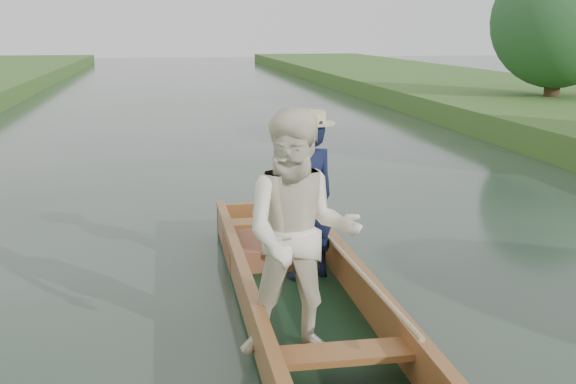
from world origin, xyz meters
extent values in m
plane|color=#283D30|center=(0.00, 0.00, 0.00)|extent=(120.00, 120.00, 0.00)
cylinder|color=#47331E|center=(9.80, 13.00, 1.13)|extent=(0.44, 0.44, 2.27)
sphere|color=#1F4E21|center=(9.80, 13.00, 2.67)|extent=(3.67, 3.67, 3.67)
sphere|color=#1F4E21|center=(10.40, 13.30, 2.27)|extent=(2.20, 2.20, 2.20)
cube|color=black|center=(0.00, 0.00, 0.04)|extent=(1.10, 5.00, 0.08)
cube|color=#995C2F|center=(-0.51, 0.00, 0.24)|extent=(0.08, 5.00, 0.32)
cube|color=#995C2F|center=(0.51, 0.00, 0.24)|extent=(0.08, 5.00, 0.32)
cube|color=#995C2F|center=(0.00, 2.46, 0.24)|extent=(1.10, 0.08, 0.32)
cube|color=#995C2F|center=(-0.51, 0.00, 0.42)|extent=(0.10, 5.00, 0.04)
cube|color=#995C2F|center=(0.51, 0.00, 0.42)|extent=(0.10, 5.00, 0.04)
cube|color=#995C2F|center=(0.00, 1.90, 0.30)|extent=(0.94, 0.30, 0.05)
cube|color=#995C2F|center=(0.00, -1.60, 0.30)|extent=(0.94, 0.30, 0.05)
imported|color=#111737|center=(0.19, 0.58, 0.88)|extent=(0.68, 0.55, 1.61)
cylinder|color=beige|center=(0.19, 0.58, 1.65)|extent=(0.52, 0.52, 0.12)
imported|color=white|center=(-0.21, -1.10, 1.01)|extent=(1.00, 0.83, 1.86)
cube|color=#A53735|center=(-0.13, 1.22, 0.19)|extent=(0.85, 0.90, 0.22)
sphere|color=tan|center=(0.11, 1.12, 0.40)|extent=(0.17, 0.17, 0.17)
sphere|color=tan|center=(0.11, 1.12, 0.53)|extent=(0.13, 0.13, 0.13)
sphere|color=tan|center=(0.06, 1.12, 0.58)|extent=(0.05, 0.05, 0.05)
sphere|color=tan|center=(0.16, 1.12, 0.58)|extent=(0.05, 0.05, 0.05)
sphere|color=tan|center=(0.11, 1.06, 0.51)|extent=(0.05, 0.05, 0.05)
sphere|color=tan|center=(0.03, 1.11, 0.42)|extent=(0.06, 0.06, 0.06)
sphere|color=tan|center=(0.19, 1.11, 0.42)|extent=(0.06, 0.06, 0.06)
sphere|color=tan|center=(0.07, 1.10, 0.32)|extent=(0.07, 0.07, 0.07)
sphere|color=tan|center=(0.16, 1.10, 0.32)|extent=(0.07, 0.07, 0.07)
cylinder|color=silver|center=(-0.14, 1.90, 0.33)|extent=(0.07, 0.07, 0.01)
cylinder|color=silver|center=(-0.14, 1.90, 0.37)|extent=(0.01, 0.01, 0.08)
ellipsoid|color=silver|center=(-0.14, 1.90, 0.43)|extent=(0.09, 0.09, 0.05)
cylinder|color=tan|center=(0.43, 0.07, 0.46)|extent=(0.04, 4.05, 0.19)
camera|label=1|loc=(-1.16, -6.05, 2.48)|focal=45.00mm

